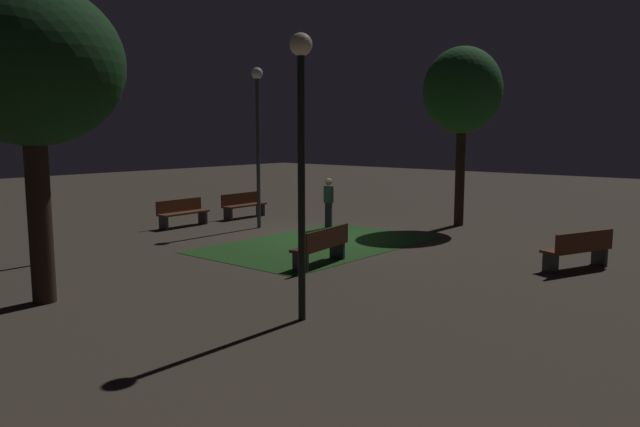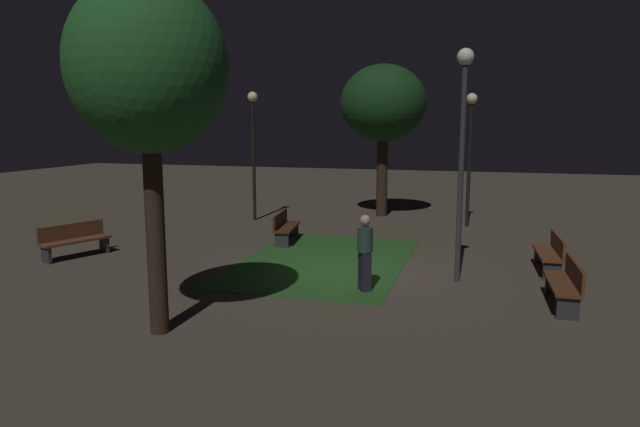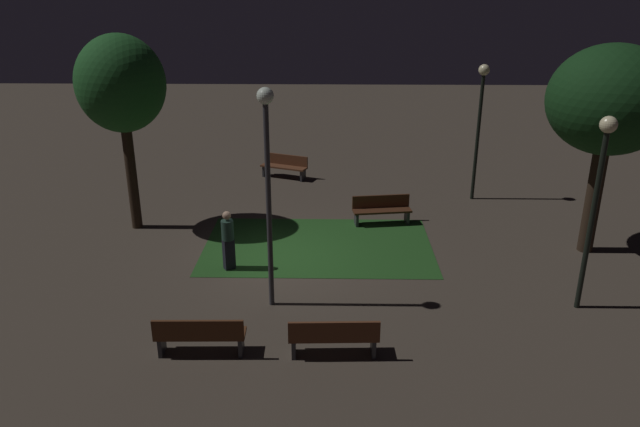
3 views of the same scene
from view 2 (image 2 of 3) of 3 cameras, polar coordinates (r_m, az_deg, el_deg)
name	(u,v)px [view 2 (image 2 of 3)]	position (r m, az deg, el deg)	size (l,w,h in m)	color
ground_plane	(347,272)	(13.47, 2.76, -5.89)	(60.00, 60.00, 0.00)	#473D33
grass_lawn	(324,261)	(14.51, 0.44, -4.77)	(6.45, 4.08, 0.01)	#23511E
bench_back_row	(566,282)	(11.83, 23.58, -6.36)	(1.81, 0.53, 0.88)	#512D19
bench_lawn_edge	(551,252)	(14.41, 22.27, -3.61)	(1.82, 0.55, 0.88)	brown
bench_near_trees	(285,226)	(16.74, -3.57, -1.26)	(1.85, 0.73, 0.88)	#422314
bench_front_left	(74,239)	(16.15, -23.52, -2.38)	(1.85, 1.11, 0.88)	brown
tree_lawn_side	(148,69)	(9.51, -16.96, 13.77)	(2.51, 2.51, 5.75)	#2D2116
tree_tall_center	(383,104)	(21.39, 6.40, 10.88)	(3.18, 3.18, 5.64)	#2D2116
lamp_post_path_center	(463,128)	(12.57, 14.20, 8.33)	(0.36, 0.36, 5.04)	#333338
lamp_post_near_wall	(470,137)	(19.65, 14.92, 7.51)	(0.36, 0.36, 4.47)	black
lamp_post_plaza_east	(253,134)	(20.43, -6.74, 7.98)	(0.36, 0.36, 4.58)	black
pedestrian	(365,251)	(11.80, 4.55, -3.81)	(0.34, 0.32, 1.61)	black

